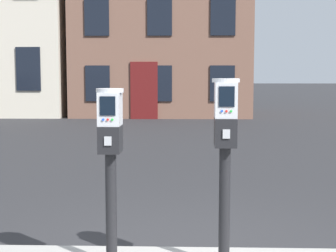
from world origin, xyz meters
TOP-DOWN VIEW (x-y plane):
  - parking_meter_near_kerb at (-0.65, -0.25)m, footprint 0.22×0.25m
  - parking_meter_twin_adjacent at (0.26, -0.25)m, footprint 0.22×0.25m

SIDE VIEW (x-z plane):
  - parking_meter_near_kerb at x=-0.65m, z-range 0.41..1.84m
  - parking_meter_twin_adjacent at x=0.26m, z-range 0.43..1.94m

